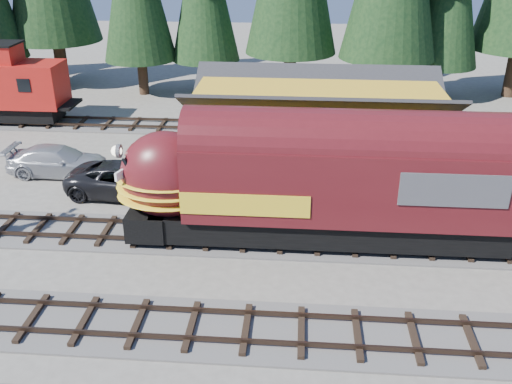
# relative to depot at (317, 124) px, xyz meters

# --- Properties ---
(ground) EXTENTS (120.00, 120.00, 0.00)m
(ground) POSITION_rel_depot_xyz_m (0.00, -10.50, -2.96)
(ground) COLOR #6B665B
(ground) RESTS_ON ground
(track_spur) EXTENTS (32.00, 3.20, 0.33)m
(track_spur) POSITION_rel_depot_xyz_m (-10.00, 7.50, -2.90)
(track_spur) COLOR #4C4947
(track_spur) RESTS_ON ground
(depot) EXTENTS (12.80, 7.00, 5.30)m
(depot) POSITION_rel_depot_xyz_m (0.00, 0.00, 0.00)
(depot) COLOR yellow
(depot) RESTS_ON ground
(locomotive) EXTENTS (16.00, 3.18, 4.35)m
(locomotive) POSITION_rel_depot_xyz_m (-0.53, -6.50, -0.42)
(locomotive) COLOR black
(locomotive) RESTS_ON ground
(pickup_truck_a) EXTENTS (6.07, 3.23, 1.62)m
(pickup_truck_a) POSITION_rel_depot_xyz_m (-9.07, -2.73, -2.15)
(pickup_truck_a) COLOR black
(pickup_truck_a) RESTS_ON ground
(pickup_truck_b) EXTENTS (5.30, 2.16, 1.54)m
(pickup_truck_b) POSITION_rel_depot_xyz_m (-13.41, -0.53, -2.19)
(pickup_truck_b) COLOR #A3A5AA
(pickup_truck_b) RESTS_ON ground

